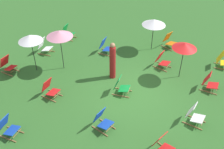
# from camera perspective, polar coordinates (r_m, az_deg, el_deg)

# --- Properties ---
(ground_plane) EXTENTS (40.00, 40.00, 0.00)m
(ground_plane) POSITION_cam_1_polar(r_m,az_deg,el_deg) (11.29, 5.08, -4.07)
(ground_plane) COLOR #2D6026
(deckchair_0) EXTENTS (0.68, 0.87, 0.83)m
(deckchair_0) POSITION_cam_1_polar(r_m,az_deg,el_deg) (11.04, 1.92, -2.51)
(deckchair_0) COLOR olive
(deckchair_0) RESTS_ON ground
(deckchair_2) EXTENTS (0.62, 0.84, 0.83)m
(deckchair_2) POSITION_cam_1_polar(r_m,az_deg,el_deg) (15.18, -9.64, 9.02)
(deckchair_2) COLOR olive
(deckchair_2) RESTS_ON ground
(deckchair_3) EXTENTS (0.66, 0.86, 0.83)m
(deckchair_3) POSITION_cam_1_polar(r_m,az_deg,el_deg) (14.48, 12.33, 7.19)
(deckchair_3) COLOR olive
(deckchair_3) RESTS_ON ground
(deckchair_4) EXTENTS (0.56, 0.81, 0.83)m
(deckchair_4) POSITION_cam_1_polar(r_m,az_deg,el_deg) (11.97, 20.43, -1.64)
(deckchair_4) COLOR olive
(deckchair_4) RESTS_ON ground
(deckchair_5) EXTENTS (0.54, 0.80, 0.83)m
(deckchair_5) POSITION_cam_1_polar(r_m,az_deg,el_deg) (13.18, -21.72, 1.91)
(deckchair_5) COLOR olive
(deckchair_5) RESTS_ON ground
(deckchair_6) EXTENTS (0.58, 0.82, 0.83)m
(deckchair_6) POSITION_cam_1_polar(r_m,az_deg,el_deg) (13.64, -1.45, 6.08)
(deckchair_6) COLOR olive
(deckchair_6) RESTS_ON ground
(deckchair_7) EXTENTS (0.50, 0.78, 0.83)m
(deckchair_7) POSITION_cam_1_polar(r_m,az_deg,el_deg) (10.27, 17.42, -8.37)
(deckchair_7) COLOR olive
(deckchair_7) RESTS_ON ground
(deckchair_8) EXTENTS (0.65, 0.86, 0.83)m
(deckchair_8) POSITION_cam_1_polar(r_m,az_deg,el_deg) (14.08, -14.49, 5.90)
(deckchair_8) COLOR olive
(deckchair_8) RESTS_ON ground
(deckchair_9) EXTENTS (0.53, 0.79, 0.83)m
(deckchair_9) POSITION_cam_1_polar(r_m,az_deg,el_deg) (12.79, 10.80, 3.02)
(deckchair_9) COLOR olive
(deckchair_9) RESTS_ON ground
(deckchair_10) EXTENTS (0.61, 0.84, 0.83)m
(deckchair_10) POSITION_cam_1_polar(r_m,az_deg,el_deg) (10.10, -21.68, -10.57)
(deckchair_10) COLOR olive
(deckchair_10) RESTS_ON ground
(deckchair_11) EXTENTS (0.54, 0.80, 0.83)m
(deckchair_11) POSITION_cam_1_polar(r_m,az_deg,el_deg) (9.64, -2.10, -9.91)
(deckchair_11) COLOR olive
(deckchair_11) RESTS_ON ground
(deckchair_12) EXTENTS (0.63, 0.84, 0.83)m
(deckchair_12) POSITION_cam_1_polar(r_m,az_deg,el_deg) (9.08, 10.93, -14.81)
(deckchair_12) COLOR olive
(deckchair_12) RESTS_ON ground
(deckchair_14) EXTENTS (0.66, 0.86, 0.83)m
(deckchair_14) POSITION_cam_1_polar(r_m,az_deg,el_deg) (13.64, 22.90, 2.85)
(deckchair_14) COLOR olive
(deckchair_14) RESTS_ON ground
(deckchair_15) EXTENTS (0.52, 0.79, 0.83)m
(deckchair_15) POSITION_cam_1_polar(r_m,az_deg,el_deg) (11.18, -13.32, -3.11)
(deckchair_15) COLOR olive
(deckchair_15) RESTS_ON ground
(umbrella_0) EXTENTS (1.06, 1.06, 1.79)m
(umbrella_0) POSITION_cam_1_polar(r_m,az_deg,el_deg) (11.63, 15.52, 6.02)
(umbrella_0) COLOR black
(umbrella_0) RESTS_ON ground
(umbrella_1) EXTENTS (1.19, 1.19, 1.72)m
(umbrella_1) POSITION_cam_1_polar(r_m,az_deg,el_deg) (13.54, 9.11, 11.15)
(umbrella_1) COLOR black
(umbrella_1) RESTS_ON ground
(umbrella_2) EXTENTS (1.18, 1.18, 2.00)m
(umbrella_2) POSITION_cam_1_polar(r_m,az_deg,el_deg) (11.92, -11.36, 8.63)
(umbrella_2) COLOR black
(umbrella_2) RESTS_ON ground
(umbrella_3) EXTENTS (1.08, 1.08, 1.89)m
(umbrella_3) POSITION_cam_1_polar(r_m,az_deg,el_deg) (12.16, -17.37, 7.57)
(umbrella_3) COLOR black
(umbrella_3) RESTS_ON ground
(person_0) EXTENTS (0.33, 0.33, 1.80)m
(person_0) POSITION_cam_1_polar(r_m,az_deg,el_deg) (11.62, 0.13, 2.88)
(person_0) COLOR maroon
(person_0) RESTS_ON ground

